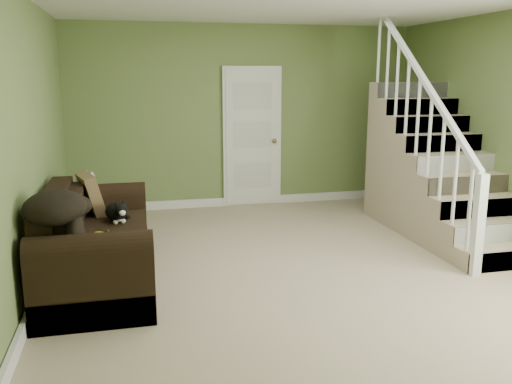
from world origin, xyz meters
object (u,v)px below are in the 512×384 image
sofa (93,247)px  cat (116,212)px  banana (102,235)px  side_table (89,215)px

sofa → cat: 0.48m
banana → side_table: bearing=57.5°
banana → sofa: bearing=75.2°
cat → banana: cat is taller
banana → cat: bearing=37.0°
side_table → cat: side_table is taller
cat → banana: 0.56m
side_table → cat: bearing=-70.6°
sofa → side_table: bearing=95.6°
sofa → cat: sofa is taller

